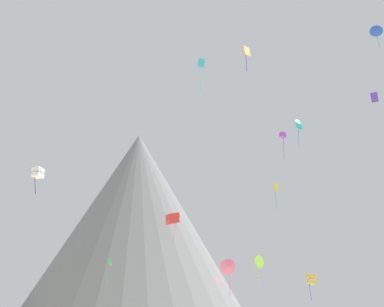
# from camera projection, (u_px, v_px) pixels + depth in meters

# --- Properties ---
(rock_massif) EXTENTS (79.02, 79.02, 49.01)m
(rock_massif) POSITION_uv_depth(u_px,v_px,m) (139.00, 225.00, 133.56)
(rock_massif) COLOR slate
(rock_massif) RESTS_ON ground_plane
(kite_orange_high) EXTENTS (1.00, 0.79, 3.46)m
(kite_orange_high) POSITION_uv_depth(u_px,v_px,m) (247.00, 53.00, 62.56)
(kite_orange_high) COLOR orange
(kite_rainbow_low) EXTENTS (1.95, 0.89, 4.36)m
(kite_rainbow_low) POSITION_uv_depth(u_px,v_px,m) (228.00, 267.00, 60.02)
(kite_rainbow_low) COLOR #E5668C
(kite_blue_high) EXTENTS (1.70, 1.03, 3.60)m
(kite_blue_high) POSITION_uv_depth(u_px,v_px,m) (376.00, 31.00, 69.54)
(kite_blue_high) COLOR blue
(kite_green_low) EXTENTS (1.09, 1.53, 4.17)m
(kite_green_low) POSITION_uv_depth(u_px,v_px,m) (109.00, 262.00, 74.89)
(kite_green_low) COLOR green
(kite_pink_low) EXTENTS (0.94, 0.84, 0.86)m
(kite_pink_low) POSITION_uv_depth(u_px,v_px,m) (217.00, 280.00, 73.07)
(kite_pink_low) COLOR pink
(kite_cyan_high) EXTENTS (1.25, 0.71, 5.99)m
(kite_cyan_high) POSITION_uv_depth(u_px,v_px,m) (201.00, 66.00, 80.30)
(kite_cyan_high) COLOR #33BCDB
(kite_violet_high) EXTENTS (1.07, 1.03, 4.35)m
(kite_violet_high) POSITION_uv_depth(u_px,v_px,m) (283.00, 136.00, 77.50)
(kite_violet_high) COLOR purple
(kite_gold_low) EXTENTS (1.48, 1.40, 3.78)m
(kite_gold_low) POSITION_uv_depth(u_px,v_px,m) (311.00, 279.00, 72.46)
(kite_gold_low) COLOR gold
(kite_teal_high) EXTENTS (2.10, 1.51, 5.14)m
(kite_teal_high) POSITION_uv_depth(u_px,v_px,m) (299.00, 125.00, 86.65)
(kite_teal_high) COLOR teal
(kite_indigo_mid) EXTENTS (0.80, 0.58, 1.11)m
(kite_indigo_mid) POSITION_uv_depth(u_px,v_px,m) (374.00, 97.00, 52.97)
(kite_indigo_mid) COLOR #5138B2
(kite_lime_low) EXTENTS (1.73, 1.36, 3.78)m
(kite_lime_low) POSITION_uv_depth(u_px,v_px,m) (258.00, 262.00, 66.86)
(kite_lime_low) COLOR #8CD133
(kite_red_low) EXTENTS (1.80, 1.73, 3.56)m
(kite_red_low) POSITION_uv_depth(u_px,v_px,m) (172.00, 219.00, 62.69)
(kite_red_low) COLOR red
(kite_yellow_mid) EXTENTS (0.82, 0.51, 4.50)m
(kite_yellow_mid) POSITION_uv_depth(u_px,v_px,m) (276.00, 191.00, 86.06)
(kite_yellow_mid) COLOR yellow
(kite_white_mid) EXTENTS (1.96, 1.98, 4.25)m
(kite_white_mid) POSITION_uv_depth(u_px,v_px,m) (38.00, 173.00, 76.31)
(kite_white_mid) COLOR white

